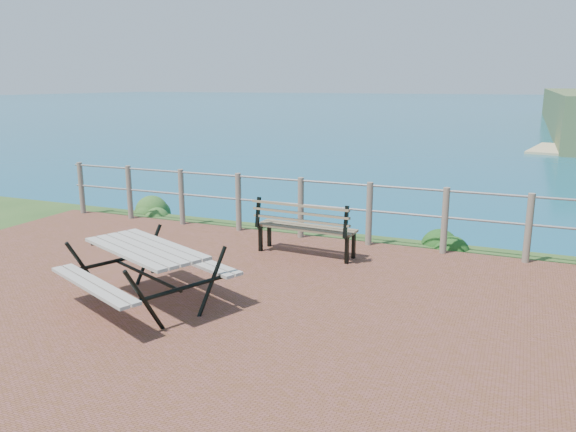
# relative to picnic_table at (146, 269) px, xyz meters

# --- Properties ---
(ground) EXTENTS (10.00, 7.00, 0.12)m
(ground) POSITION_rel_picnic_table_xyz_m (0.56, 0.03, -0.44)
(ground) COLOR brown
(ground) RESTS_ON ground
(ocean) EXTENTS (1200.00, 1200.00, 0.00)m
(ocean) POSITION_rel_picnic_table_xyz_m (0.56, 200.03, -0.44)
(ocean) COLOR #156B83
(ocean) RESTS_ON ground
(safety_railing) EXTENTS (9.40, 0.10, 1.00)m
(safety_railing) POSITION_rel_picnic_table_xyz_m (0.56, 3.38, 0.13)
(safety_railing) COLOR #6B5B4C
(safety_railing) RESTS_ON ground
(picnic_table) EXTENTS (1.77, 1.32, 0.69)m
(picnic_table) POSITION_rel_picnic_table_xyz_m (0.00, 0.00, 0.00)
(picnic_table) COLOR gray
(picnic_table) RESTS_ON ground
(park_bench) EXTENTS (1.52, 0.47, 0.85)m
(park_bench) POSITION_rel_picnic_table_xyz_m (0.98, 2.52, 0.12)
(park_bench) COLOR brown
(park_bench) RESTS_ON ground
(shrub_lip_west) EXTENTS (0.70, 0.70, 0.42)m
(shrub_lip_west) POSITION_rel_picnic_table_xyz_m (-2.81, 4.12, -0.44)
(shrub_lip_west) COLOR #28521F
(shrub_lip_west) RESTS_ON ground
(shrub_lip_east) EXTENTS (0.69, 0.69, 0.40)m
(shrub_lip_east) POSITION_rel_picnic_table_xyz_m (2.94, 3.76, -0.44)
(shrub_lip_east) COLOR #1D4916
(shrub_lip_east) RESTS_ON ground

